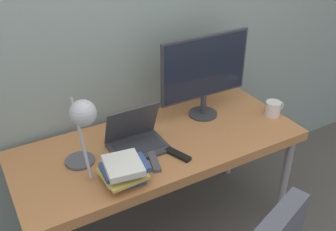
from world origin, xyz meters
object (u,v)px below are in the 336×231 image
mug (273,108)px  book_stack (124,170)px  desk_lamp (82,123)px  laptop (136,139)px  monitor (205,71)px

mug → book_stack: bearing=-173.7°
desk_lamp → book_stack: size_ratio=1.84×
laptop → desk_lamp: (-0.32, -0.12, 0.27)m
laptop → monitor: (0.52, 0.12, 0.25)m
monitor → desk_lamp: 0.88m
laptop → book_stack: (-0.18, -0.23, 0.01)m
monitor → laptop: bearing=-167.6°
laptop → monitor: bearing=12.4°
monitor → mug: size_ratio=4.31×
monitor → book_stack: (-0.70, -0.35, -0.24)m
mug → desk_lamp: bearing=-179.4°
book_stack → mug: 1.09m
monitor → desk_lamp: (-0.85, -0.24, 0.02)m
monitor → book_stack: 0.82m
mug → monitor: bearing=149.7°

